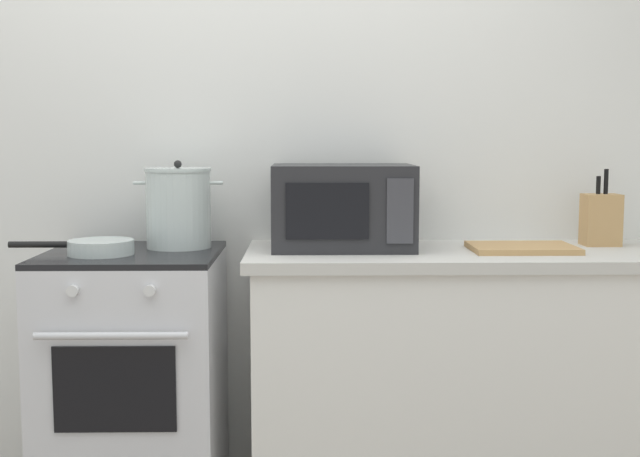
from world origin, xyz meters
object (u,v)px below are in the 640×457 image
object	(u,v)px
microwave	(343,207)
cutting_board	(522,248)
frying_pan	(99,247)
stove	(135,380)
knife_block	(601,219)
stock_pot	(179,208)

from	to	relation	value
microwave	cutting_board	world-z (taller)	microwave
cutting_board	microwave	bearing A→B (deg)	172.92
frying_pan	cutting_board	world-z (taller)	frying_pan
stove	knife_block	distance (m)	1.79
knife_block	stock_pot	bearing A→B (deg)	-178.78
stock_pot	knife_block	world-z (taller)	stock_pot
stove	frying_pan	size ratio (longest dim) A/B	2.18
knife_block	cutting_board	bearing A→B (deg)	-156.79
frying_pan	knife_block	xyz separation A→B (m)	(1.79, 0.21, 0.07)
stove	frying_pan	bearing A→B (deg)	-143.58
frying_pan	microwave	size ratio (longest dim) A/B	0.84
stock_pot	frying_pan	size ratio (longest dim) A/B	0.76
knife_block	microwave	bearing A→B (deg)	-176.29
cutting_board	knife_block	distance (m)	0.37
stove	cutting_board	bearing A→B (deg)	0.05
stock_pot	knife_block	xyz separation A→B (m)	(1.55, 0.03, -0.05)
stove	knife_block	world-z (taller)	knife_block
microwave	knife_block	xyz separation A→B (m)	(0.95, 0.06, -0.05)
cutting_board	knife_block	world-z (taller)	knife_block
stove	microwave	size ratio (longest dim) A/B	1.84
stove	cutting_board	distance (m)	1.45
microwave	cutting_board	xyz separation A→B (m)	(0.63, -0.08, -0.14)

